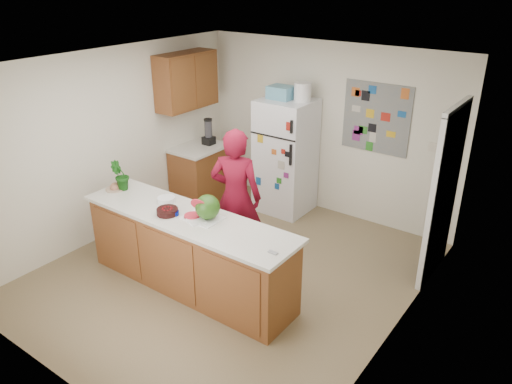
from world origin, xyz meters
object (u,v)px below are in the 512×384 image
Objects in this scene: refrigerator at (286,156)px; cherry_bowl at (167,211)px; person at (236,197)px; watermelon at (208,207)px.

refrigerator is 7.21× the size of cherry_bowl.
person is 6.41× the size of watermelon.
refrigerator is 0.99× the size of person.
person reaches higher than cherry_bowl.
watermelon is 1.14× the size of cherry_bowl.
refrigerator reaches higher than cherry_bowl.
watermelon is at bearing -78.01° from refrigerator.
refrigerator is 1.61m from person.
watermelon reaches higher than cherry_bowl.
watermelon is 0.48m from cherry_bowl.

